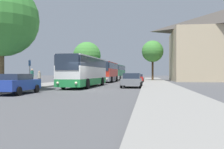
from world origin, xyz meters
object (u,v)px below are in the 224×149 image
at_px(tree_right_near, 153,51).
at_px(tree_left_far, 87,56).
at_px(pedestrian_waiting_near, 32,77).
at_px(tree_left_near, 2,20).
at_px(bus_front, 85,71).
at_px(bus_stop_sign, 30,70).
at_px(bus_rear, 117,72).
at_px(parked_car_right_near, 132,80).
at_px(pedestrian_waiting_far, 39,78).
at_px(bus_middle, 107,72).
at_px(parked_car_right_far, 138,78).
at_px(parked_car_left_curb, 16,83).

bearing_deg(tree_right_near, tree_left_far, 160.39).
relative_size(pedestrian_waiting_near, tree_left_near, 0.21).
height_order(bus_front, bus_stop_sign, bus_front).
relative_size(bus_rear, pedestrian_waiting_near, 6.40).
relative_size(parked_car_right_near, tree_left_near, 0.49).
height_order(tree_left_near, tree_left_far, tree_left_near).
bearing_deg(pedestrian_waiting_far, parked_car_right_near, -61.40).
bearing_deg(bus_middle, parked_car_right_far, 6.11).
relative_size(pedestrian_waiting_near, tree_right_near, 0.24).
xyz_separation_m(bus_rear, tree_right_near, (7.91, -5.81, 4.13)).
height_order(bus_stop_sign, tree_left_far, tree_left_far).
distance_m(parked_car_left_curb, bus_stop_sign, 7.85).
bearing_deg(parked_car_right_far, parked_car_left_curb, 72.00).
xyz_separation_m(pedestrian_waiting_near, tree_left_near, (1.03, -8.09, 4.88)).
relative_size(pedestrian_waiting_near, tree_left_far, 0.22).
distance_m(bus_front, tree_right_near, 26.52).
xyz_separation_m(bus_middle, bus_rear, (-0.06, 15.06, -0.01)).
distance_m(tree_left_far, tree_right_near, 15.58).
xyz_separation_m(bus_rear, parked_car_right_far, (5.27, -14.57, -1.04)).
bearing_deg(tree_left_far, bus_middle, -64.77).
distance_m(parked_car_right_far, tree_left_far, 19.06).
height_order(bus_front, pedestrian_waiting_near, bus_front).
bearing_deg(bus_stop_sign, tree_left_far, 92.85).
bearing_deg(bus_rear, bus_front, -88.01).
bearing_deg(bus_rear, tree_left_far, -173.03).
relative_size(parked_car_right_near, parked_car_right_far, 1.09).
relative_size(pedestrian_waiting_far, tree_left_far, 0.19).
xyz_separation_m(bus_middle, pedestrian_waiting_near, (-6.41, -15.29, -0.66)).
height_order(bus_middle, parked_car_right_near, bus_middle).
relative_size(bus_front, pedestrian_waiting_near, 6.43).
distance_m(bus_middle, bus_stop_sign, 19.25).
relative_size(pedestrian_waiting_far, tree_left_near, 0.18).
bearing_deg(parked_car_right_far, bus_front, 70.72).
height_order(bus_rear, parked_car_left_curb, bus_rear).
xyz_separation_m(bus_front, bus_middle, (0.10, 15.71, 0.02)).
bearing_deg(parked_car_right_near, bus_middle, -71.28).
distance_m(bus_front, parked_car_left_curb, 10.63).
bearing_deg(pedestrian_waiting_far, bus_stop_sign, -137.64).
bearing_deg(bus_stop_sign, bus_middle, 74.40).
bearing_deg(parked_car_left_curb, parked_car_right_near, 51.62).
relative_size(bus_middle, parked_car_left_curb, 2.39).
distance_m(parked_car_right_near, bus_stop_sign, 10.60).
xyz_separation_m(bus_rear, pedestrian_waiting_far, (-5.59, -30.08, -0.79)).
xyz_separation_m(bus_rear, parked_car_left_curb, (-2.74, -41.00, -0.98)).
bearing_deg(tree_left_near, parked_car_left_curb, -44.78).
height_order(parked_car_right_far, tree_right_near, tree_right_near).
bearing_deg(parked_car_right_near, bus_front, -3.66).
bearing_deg(pedestrian_waiting_near, parked_car_left_curb, -172.23).
distance_m(parked_car_right_near, parked_car_right_far, 16.64).
xyz_separation_m(bus_rear, bus_stop_sign, (-5.12, -33.60, 0.08)).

